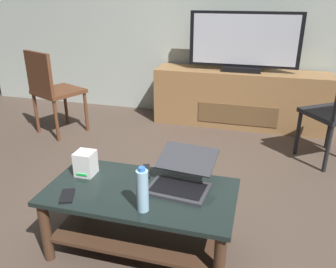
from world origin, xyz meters
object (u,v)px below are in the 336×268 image
media_cabinet (240,98)px  tv_remote (146,171)px  laptop (182,176)px  router_box (86,163)px  water_bottle_near (142,190)px  television (244,43)px  coffee_table (141,209)px  side_chair (52,88)px  cell_phone (67,196)px

media_cabinet → tv_remote: media_cabinet is taller
laptop → router_box: (-0.60, -0.03, 0.02)m
water_bottle_near → tv_remote: 0.41m
television → tv_remote: size_ratio=7.43×
coffee_table → media_cabinet: media_cabinet is taller
water_bottle_near → coffee_table: bearing=114.0°
water_bottle_near → tv_remote: size_ratio=1.56×
side_chair → router_box: bearing=-51.0°
cell_phone → laptop: bearing=3.7°
television → cell_phone: size_ratio=8.49×
cell_phone → side_chair: bearing=102.2°
side_chair → router_box: 1.81m
coffee_table → side_chair: (-1.52, 1.49, 0.24)m
tv_remote → water_bottle_near: bearing=-93.0°
laptop → water_bottle_near: bearing=-115.0°
coffee_table → laptop: bearing=28.2°
side_chair → tv_remote: (1.49, -1.29, -0.10)m
cell_phone → coffee_table: bearing=2.5°
coffee_table → side_chair: bearing=135.6°
television → cell_phone: 2.63m
media_cabinet → router_box: 2.37m
television → router_box: (-0.77, -2.21, -0.46)m
coffee_table → water_bottle_near: 0.32m
router_box → cell_phone: bearing=-86.2°
media_cabinet → side_chair: size_ratio=2.14×
media_cabinet → cell_phone: size_ratio=13.89×
media_cabinet → coffee_table: bearing=-99.4°
cell_phone → tv_remote: 0.50m
laptop → tv_remote: size_ratio=2.63×
coffee_table → cell_phone: (-0.37, -0.17, 0.13)m
tv_remote → cell_phone: bearing=-151.2°
side_chair → cell_phone: bearing=-55.2°
coffee_table → water_bottle_near: bearing=-66.0°
side_chair → router_box: size_ratio=6.02×
router_box → water_bottle_near: water_bottle_near is taller
media_cabinet → router_box: size_ratio=12.85×
television → laptop: bearing=-94.3°
coffee_table → tv_remote: tv_remote is taller
laptop → water_bottle_near: size_ratio=1.68×
tv_remote → coffee_table: bearing=-100.5°
television → side_chair: 2.11m
cell_phone → router_box: bearing=71.3°
cell_phone → water_bottle_near: bearing=-23.4°
television → tv_remote: bearing=-101.2°
router_box → coffee_table: bearing=-12.7°
router_box → water_bottle_near: (0.47, -0.27, 0.04)m
media_cabinet → laptop: media_cabinet is taller
coffee_table → cell_phone: bearing=-154.9°
television → media_cabinet: bearing=90.0°
laptop → television: bearing=85.7°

